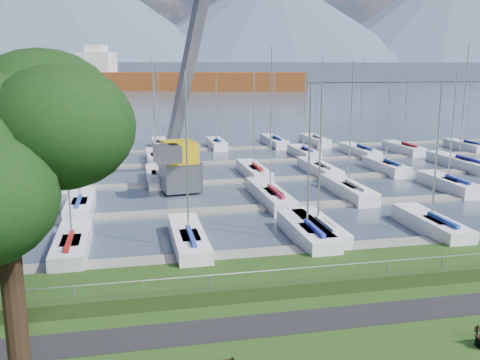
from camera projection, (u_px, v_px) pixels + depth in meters
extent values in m
cube|color=black|center=(312.00, 320.00, 22.91)|extent=(160.00, 2.00, 0.04)
cube|color=#3A4656|center=(141.00, 87.00, 274.55)|extent=(800.00, 540.00, 0.20)
cube|color=#223413|center=(294.00, 289.00, 25.33)|extent=(80.00, 0.70, 0.70)
cylinder|color=#9A9CA2|center=(292.00, 269.00, 25.53)|extent=(80.00, 0.04, 0.04)
cube|color=#3F495C|center=(137.00, 72.00, 340.14)|extent=(900.00, 80.00, 12.00)
cone|color=#49536B|center=(272.00, 24.00, 431.03)|extent=(300.00, 300.00, 85.00)
cone|color=#49576A|center=(454.00, 19.00, 473.17)|extent=(320.00, 320.00, 100.00)
cube|color=gray|center=(261.00, 254.00, 31.57)|extent=(90.00, 1.60, 0.25)
cube|color=gray|center=(229.00, 210.00, 41.13)|extent=(90.00, 1.60, 0.25)
cube|color=slate|center=(210.00, 183.00, 50.70)|extent=(90.00, 1.60, 0.25)
cube|color=slate|center=(196.00, 164.00, 60.26)|extent=(90.00, 1.60, 0.25)
cube|color=gray|center=(187.00, 150.00, 69.83)|extent=(90.00, 1.60, 0.25)
cube|color=black|center=(479.00, 342.00, 20.69)|extent=(0.07, 0.40, 0.45)
cube|color=black|center=(477.00, 330.00, 20.77)|extent=(0.05, 0.05, 0.40)
cylinder|color=black|center=(13.00, 287.00, 16.18)|extent=(0.70, 0.70, 8.28)
sphere|color=black|center=(43.00, 113.00, 17.19)|extent=(4.87, 4.87, 4.87)
sphere|color=black|center=(61.00, 127.00, 15.35)|extent=(4.25, 4.25, 4.25)
cube|color=#5B5D62|center=(180.00, 175.00, 46.98)|extent=(3.65, 3.65, 2.60)
cube|color=gold|center=(180.00, 152.00, 46.53)|extent=(3.09, 3.76, 1.80)
cube|color=#56585E|center=(192.00, 47.00, 49.29)|extent=(4.57, 10.94, 19.89)
cube|color=#505357|center=(167.00, 154.00, 44.33)|extent=(2.31, 2.48, 1.40)
cube|color=brown|center=(183.00, 84.00, 231.90)|extent=(107.65, 44.53, 10.00)
cube|color=silver|center=(97.00, 66.00, 232.14)|extent=(17.10, 17.10, 12.00)
cube|color=silver|center=(96.00, 50.00, 230.66)|extent=(9.77, 9.77, 4.00)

